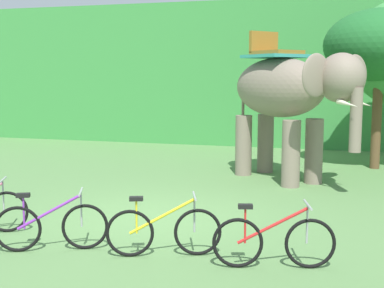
{
  "coord_description": "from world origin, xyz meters",
  "views": [
    {
      "loc": [
        3.41,
        -8.81,
        2.66
      ],
      "look_at": [
        0.58,
        1.0,
        1.3
      ],
      "focal_mm": 48.48,
      "sensor_mm": 36.0,
      "label": 1
    }
  ],
  "objects_px": {
    "bike_purple": "(51,226)",
    "bike_red": "(274,241)",
    "elephant": "(288,94)",
    "bike_yellow": "(164,231)",
    "tree_center": "(380,46)"
  },
  "relations": [
    {
      "from": "bike_purple",
      "to": "bike_red",
      "type": "relative_size",
      "value": 0.95
    },
    {
      "from": "elephant",
      "to": "bike_yellow",
      "type": "height_order",
      "value": "elephant"
    },
    {
      "from": "tree_center",
      "to": "elephant",
      "type": "xyz_separation_m",
      "value": [
        -2.27,
        -2.51,
        -1.26
      ]
    },
    {
      "from": "tree_center",
      "to": "bike_yellow",
      "type": "xyz_separation_m",
      "value": [
        -3.43,
        -8.56,
        -3.08
      ]
    },
    {
      "from": "bike_purple",
      "to": "tree_center",
      "type": "bearing_deg",
      "value": 59.66
    },
    {
      "from": "tree_center",
      "to": "bike_purple",
      "type": "bearing_deg",
      "value": -120.34
    },
    {
      "from": "tree_center",
      "to": "bike_purple",
      "type": "xyz_separation_m",
      "value": [
        -5.15,
        -8.8,
        -3.08
      ]
    },
    {
      "from": "bike_red",
      "to": "bike_purple",
      "type": "bearing_deg",
      "value": -176.4
    },
    {
      "from": "elephant",
      "to": "bike_purple",
      "type": "height_order",
      "value": "elephant"
    },
    {
      "from": "tree_center",
      "to": "bike_red",
      "type": "height_order",
      "value": "tree_center"
    },
    {
      "from": "bike_purple",
      "to": "bike_red",
      "type": "height_order",
      "value": "same"
    },
    {
      "from": "bike_purple",
      "to": "bike_red",
      "type": "bearing_deg",
      "value": 3.6
    },
    {
      "from": "tree_center",
      "to": "bike_yellow",
      "type": "bearing_deg",
      "value": -111.83
    },
    {
      "from": "tree_center",
      "to": "bike_red",
      "type": "xyz_separation_m",
      "value": [
        -1.81,
        -8.59,
        -3.08
      ]
    },
    {
      "from": "bike_red",
      "to": "bike_yellow",
      "type": "bearing_deg",
      "value": 178.81
    }
  ]
}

